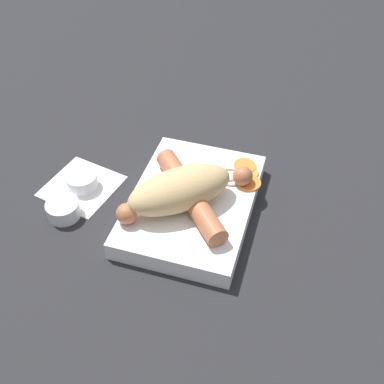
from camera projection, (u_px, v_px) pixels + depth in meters
name	position (u px, v px, depth m)	size (l,w,h in m)	color
ground_plane	(192.00, 211.00, 0.69)	(3.00, 3.00, 0.00)	#232326
food_tray	(192.00, 204.00, 0.68)	(0.23, 0.17, 0.03)	white
bread_roll	(180.00, 190.00, 0.64)	(0.15, 0.15, 0.06)	tan
sausage	(187.00, 194.00, 0.66)	(0.15, 0.16, 0.03)	#B26642
pickled_veggies	(239.00, 174.00, 0.70)	(0.08, 0.07, 0.00)	orange
napkin	(82.00, 185.00, 0.73)	(0.12, 0.12, 0.00)	white
condiment_cup_near	(81.00, 183.00, 0.72)	(0.05, 0.05, 0.02)	silver
condiment_cup_far	(63.00, 210.00, 0.68)	(0.05, 0.05, 0.02)	silver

